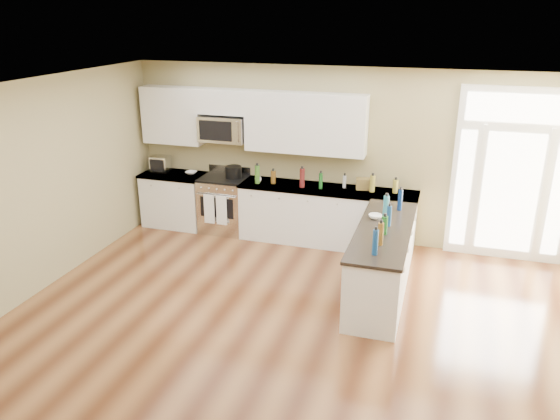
% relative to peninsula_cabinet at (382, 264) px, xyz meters
% --- Properties ---
extents(ground, '(8.00, 8.00, 0.00)m').
position_rel_peninsula_cabinet_xyz_m(ground, '(-0.93, -2.24, -0.43)').
color(ground, '#4F2A16').
extents(room_shell, '(8.00, 8.00, 8.00)m').
position_rel_peninsula_cabinet_xyz_m(room_shell, '(-0.93, -2.24, 1.27)').
color(room_shell, '#9C9163').
rests_on(room_shell, ground).
extents(back_cabinet_left, '(1.10, 0.66, 0.94)m').
position_rel_peninsula_cabinet_xyz_m(back_cabinet_left, '(-3.80, 1.45, 0.00)').
color(back_cabinet_left, silver).
rests_on(back_cabinet_left, ground).
extents(back_cabinet_right, '(2.85, 0.66, 0.94)m').
position_rel_peninsula_cabinet_xyz_m(back_cabinet_right, '(-1.08, 1.45, 0.00)').
color(back_cabinet_right, silver).
rests_on(back_cabinet_right, ground).
extents(peninsula_cabinet, '(0.69, 2.32, 0.94)m').
position_rel_peninsula_cabinet_xyz_m(peninsula_cabinet, '(0.00, 0.00, 0.00)').
color(peninsula_cabinet, silver).
rests_on(peninsula_cabinet, ground).
extents(upper_cabinet_left, '(1.04, 0.33, 0.95)m').
position_rel_peninsula_cabinet_xyz_m(upper_cabinet_left, '(-3.81, 1.59, 1.49)').
color(upper_cabinet_left, silver).
rests_on(upper_cabinet_left, room_shell).
extents(upper_cabinet_right, '(1.94, 0.33, 0.95)m').
position_rel_peninsula_cabinet_xyz_m(upper_cabinet_right, '(-1.50, 1.59, 1.49)').
color(upper_cabinet_right, silver).
rests_on(upper_cabinet_right, room_shell).
extents(upper_cabinet_short, '(0.82, 0.33, 0.40)m').
position_rel_peninsula_cabinet_xyz_m(upper_cabinet_short, '(-2.88, 1.59, 1.77)').
color(upper_cabinet_short, silver).
rests_on(upper_cabinet_short, room_shell).
extents(microwave, '(0.78, 0.41, 0.42)m').
position_rel_peninsula_cabinet_xyz_m(microwave, '(-2.88, 1.56, 1.33)').
color(microwave, silver).
rests_on(microwave, room_shell).
extents(entry_door, '(1.70, 0.10, 2.60)m').
position_rel_peninsula_cabinet_xyz_m(entry_door, '(1.62, 1.71, 0.87)').
color(entry_door, white).
rests_on(entry_door, ground).
extents(kitchen_range, '(0.76, 0.68, 1.08)m').
position_rel_peninsula_cabinet_xyz_m(kitchen_range, '(-2.87, 1.45, 0.05)').
color(kitchen_range, silver).
rests_on(kitchen_range, ground).
extents(stockpot, '(0.32, 0.32, 0.21)m').
position_rel_peninsula_cabinet_xyz_m(stockpot, '(-2.70, 1.50, 0.62)').
color(stockpot, black).
rests_on(stockpot, kitchen_range).
extents(toaster_oven, '(0.33, 0.26, 0.27)m').
position_rel_peninsula_cabinet_xyz_m(toaster_oven, '(-4.07, 1.52, 0.64)').
color(toaster_oven, silver).
rests_on(toaster_oven, back_cabinet_left).
extents(cardboard_box, '(0.24, 0.19, 0.17)m').
position_rel_peninsula_cabinet_xyz_m(cardboard_box, '(-0.53, 1.56, 0.59)').
color(cardboard_box, brown).
rests_on(cardboard_box, back_cabinet_right).
extents(bowl_left, '(0.20, 0.20, 0.05)m').
position_rel_peninsula_cabinet_xyz_m(bowl_left, '(-3.49, 1.52, 0.53)').
color(bowl_left, white).
rests_on(bowl_left, back_cabinet_left).
extents(bowl_peninsula, '(0.23, 0.23, 0.06)m').
position_rel_peninsula_cabinet_xyz_m(bowl_peninsula, '(-0.16, 0.33, 0.53)').
color(bowl_peninsula, white).
rests_on(bowl_peninsula, peninsula_cabinet).
extents(cup_counter, '(0.13, 0.13, 0.09)m').
position_rel_peninsula_cabinet_xyz_m(cup_counter, '(-2.23, 1.42, 0.55)').
color(cup_counter, white).
rests_on(cup_counter, back_cabinet_right).
extents(counter_bottles, '(2.41, 2.45, 0.31)m').
position_rel_peninsula_cabinet_xyz_m(counter_bottles, '(-0.65, 0.76, 0.64)').
color(counter_bottles, '#19591E').
rests_on(counter_bottles, back_cabinet_right).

